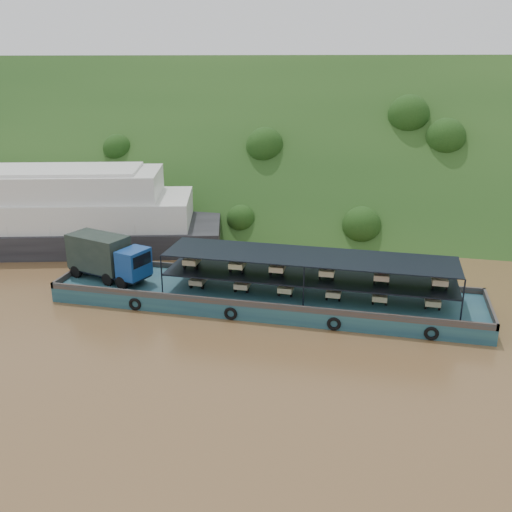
# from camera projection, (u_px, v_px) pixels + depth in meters

# --- Properties ---
(ground) EXTENTS (160.00, 160.00, 0.00)m
(ground) POSITION_uv_depth(u_px,v_px,m) (271.00, 306.00, 46.92)
(ground) COLOR brown
(ground) RESTS_ON ground
(hillside) EXTENTS (140.00, 39.60, 39.60)m
(hillside) POSITION_uv_depth(u_px,v_px,m) (323.00, 204.00, 80.07)
(hillside) COLOR #153513
(hillside) RESTS_ON ground
(cargo_barge) EXTENTS (35.11, 7.18, 5.00)m
(cargo_barge) POSITION_uv_depth(u_px,v_px,m) (245.00, 289.00, 47.12)
(cargo_barge) COLOR #143348
(cargo_barge) RESTS_ON ground
(passenger_ferry) EXTENTS (43.28, 21.35, 8.50)m
(passenger_ferry) POSITION_uv_depth(u_px,v_px,m) (22.00, 213.00, 60.77)
(passenger_ferry) COLOR black
(passenger_ferry) RESTS_ON ground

